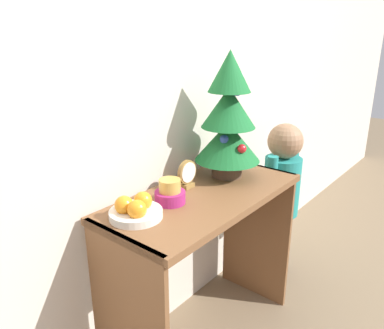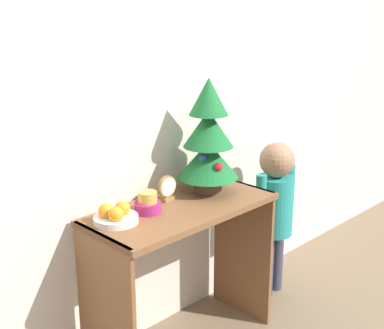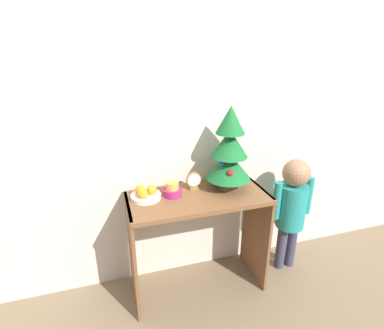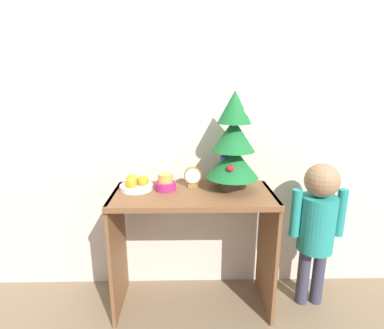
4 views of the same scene
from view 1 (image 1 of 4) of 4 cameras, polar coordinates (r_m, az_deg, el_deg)
The scene contains 7 objects.
back_wall at distance 1.63m, azimuth -5.30°, elevation 14.07°, with size 7.00×0.05×2.50m, color beige.
console_table at distance 1.67m, azimuth 1.97°, elevation -10.64°, with size 0.93×0.43×0.76m.
mini_tree at distance 1.71m, azimuth 5.56°, elevation 6.96°, with size 0.30×0.30×0.58m.
fruit_bowl at distance 1.38m, azimuth -8.63°, elevation -6.82°, with size 0.20×0.20×0.09m.
singing_bowl at distance 1.48m, azimuth -3.38°, elevation -4.37°, with size 0.12×0.12×0.10m.
desk_clock at distance 1.61m, azimuth -0.81°, elevation -1.54°, with size 0.11×0.04×0.13m.
child_figure at distance 2.25m, azimuth 13.54°, elevation -2.56°, with size 0.33×0.21×0.93m.
Camera 1 is at (-1.16, -0.66, 1.39)m, focal length 35.00 mm.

